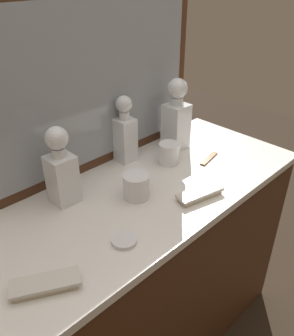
{
  "coord_description": "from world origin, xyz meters",
  "views": [
    {
      "loc": [
        -0.71,
        -0.72,
        1.52
      ],
      "look_at": [
        0.0,
        0.0,
        0.91
      ],
      "focal_mm": 37.33,
      "sensor_mm": 36.0,
      "label": 1
    }
  ],
  "objects_px": {
    "crystal_decanter_far_right": "(62,173)",
    "crystal_tumbler_far_left": "(136,187)",
    "crystal_tumbler_center": "(169,154)",
    "silver_brush_left": "(46,284)",
    "tortoiseshell_comb": "(209,159)",
    "silver_brush_far_left": "(200,194)",
    "porcelain_dish": "(124,240)",
    "crystal_decanter_right": "(125,136)",
    "crystal_decanter_rear": "(176,121)"
  },
  "relations": [
    {
      "from": "crystal_decanter_far_right",
      "to": "crystal_tumbler_far_left",
      "type": "relative_size",
      "value": 3.01
    },
    {
      "from": "crystal_decanter_far_right",
      "to": "crystal_tumbler_center",
      "type": "xyz_separation_m",
      "value": [
        0.43,
        -0.07,
        -0.07
      ]
    },
    {
      "from": "silver_brush_left",
      "to": "tortoiseshell_comb",
      "type": "distance_m",
      "value": 0.8
    },
    {
      "from": "crystal_tumbler_far_left",
      "to": "silver_brush_far_left",
      "type": "bearing_deg",
      "value": -45.78
    },
    {
      "from": "porcelain_dish",
      "to": "tortoiseshell_comb",
      "type": "relative_size",
      "value": 0.6
    },
    {
      "from": "crystal_decanter_right",
      "to": "porcelain_dish",
      "type": "height_order",
      "value": "crystal_decanter_right"
    },
    {
      "from": "silver_brush_left",
      "to": "tortoiseshell_comb",
      "type": "relative_size",
      "value": 1.43
    },
    {
      "from": "crystal_decanter_far_right",
      "to": "tortoiseshell_comb",
      "type": "distance_m",
      "value": 0.6
    },
    {
      "from": "crystal_decanter_rear",
      "to": "silver_brush_far_left",
      "type": "height_order",
      "value": "crystal_decanter_rear"
    },
    {
      "from": "crystal_decanter_right",
      "to": "tortoiseshell_comb",
      "type": "bearing_deg",
      "value": -44.07
    },
    {
      "from": "silver_brush_far_left",
      "to": "silver_brush_left",
      "type": "xyz_separation_m",
      "value": [
        -0.56,
        0.03,
        0.0
      ]
    },
    {
      "from": "crystal_decanter_right",
      "to": "crystal_tumbler_far_left",
      "type": "xyz_separation_m",
      "value": [
        -0.14,
        -0.21,
        -0.07
      ]
    },
    {
      "from": "crystal_decanter_right",
      "to": "silver_brush_far_left",
      "type": "relative_size",
      "value": 1.51
    },
    {
      "from": "porcelain_dish",
      "to": "tortoiseshell_comb",
      "type": "height_order",
      "value": "porcelain_dish"
    },
    {
      "from": "crystal_tumbler_center",
      "to": "porcelain_dish",
      "type": "xyz_separation_m",
      "value": [
        -0.42,
        -0.21,
        -0.03
      ]
    },
    {
      "from": "crystal_decanter_right",
      "to": "crystal_tumbler_far_left",
      "type": "bearing_deg",
      "value": -123.75
    },
    {
      "from": "crystal_tumbler_far_left",
      "to": "tortoiseshell_comb",
      "type": "bearing_deg",
      "value": -2.6
    },
    {
      "from": "silver_brush_left",
      "to": "crystal_decanter_far_right",
      "type": "bearing_deg",
      "value": 49.32
    },
    {
      "from": "silver_brush_left",
      "to": "tortoiseshell_comb",
      "type": "height_order",
      "value": "silver_brush_left"
    },
    {
      "from": "crystal_tumbler_center",
      "to": "crystal_decanter_far_right",
      "type": "bearing_deg",
      "value": 170.57
    },
    {
      "from": "crystal_decanter_far_right",
      "to": "porcelain_dish",
      "type": "bearing_deg",
      "value": -88.7
    },
    {
      "from": "crystal_tumbler_center",
      "to": "porcelain_dish",
      "type": "bearing_deg",
      "value": -153.06
    },
    {
      "from": "crystal_decanter_right",
      "to": "crystal_decanter_rear",
      "type": "distance_m",
      "value": 0.23
    },
    {
      "from": "crystal_decanter_right",
      "to": "silver_brush_far_left",
      "type": "xyz_separation_m",
      "value": [
        0.01,
        -0.37,
        -0.09
      ]
    },
    {
      "from": "crystal_decanter_far_right",
      "to": "crystal_tumbler_far_left",
      "type": "bearing_deg",
      "value": -39.27
    },
    {
      "from": "crystal_decanter_far_right",
      "to": "porcelain_dish",
      "type": "xyz_separation_m",
      "value": [
        0.01,
        -0.29,
        -0.1
      ]
    },
    {
      "from": "crystal_decanter_rear",
      "to": "crystal_tumbler_far_left",
      "type": "xyz_separation_m",
      "value": [
        -0.37,
        -0.15,
        -0.08
      ]
    },
    {
      "from": "crystal_decanter_right",
      "to": "tortoiseshell_comb",
      "type": "relative_size",
      "value": 2.16
    },
    {
      "from": "crystal_decanter_rear",
      "to": "tortoiseshell_comb",
      "type": "xyz_separation_m",
      "value": [
        0.02,
        -0.17,
        -0.12
      ]
    },
    {
      "from": "silver_brush_far_left",
      "to": "porcelain_dish",
      "type": "height_order",
      "value": "silver_brush_far_left"
    },
    {
      "from": "crystal_decanter_far_right",
      "to": "crystal_decanter_rear",
      "type": "bearing_deg",
      "value": 0.12
    },
    {
      "from": "silver_brush_left",
      "to": "porcelain_dish",
      "type": "height_order",
      "value": "silver_brush_left"
    },
    {
      "from": "crystal_tumbler_center",
      "to": "silver_brush_left",
      "type": "distance_m",
      "value": 0.69
    },
    {
      "from": "crystal_tumbler_center",
      "to": "tortoiseshell_comb",
      "type": "bearing_deg",
      "value": -35.07
    },
    {
      "from": "crystal_decanter_rear",
      "to": "crystal_tumbler_center",
      "type": "height_order",
      "value": "crystal_decanter_rear"
    },
    {
      "from": "crystal_decanter_right",
      "to": "crystal_decanter_rear",
      "type": "xyz_separation_m",
      "value": [
        0.22,
        -0.06,
        0.01
      ]
    },
    {
      "from": "crystal_decanter_rear",
      "to": "porcelain_dish",
      "type": "xyz_separation_m",
      "value": [
        -0.54,
        -0.29,
        -0.11
      ]
    },
    {
      "from": "crystal_tumbler_center",
      "to": "crystal_tumbler_far_left",
      "type": "bearing_deg",
      "value": -162.55
    },
    {
      "from": "crystal_decanter_right",
      "to": "silver_brush_left",
      "type": "bearing_deg",
      "value": -148.83
    },
    {
      "from": "crystal_decanter_right",
      "to": "crystal_tumbler_center",
      "type": "distance_m",
      "value": 0.18
    },
    {
      "from": "silver_brush_far_left",
      "to": "porcelain_dish",
      "type": "bearing_deg",
      "value": 177.29
    },
    {
      "from": "crystal_decanter_right",
      "to": "silver_brush_far_left",
      "type": "distance_m",
      "value": 0.38
    },
    {
      "from": "crystal_decanter_right",
      "to": "crystal_decanter_far_right",
      "type": "height_order",
      "value": "same"
    },
    {
      "from": "crystal_decanter_rear",
      "to": "porcelain_dish",
      "type": "bearing_deg",
      "value": -152.1
    },
    {
      "from": "crystal_decanter_rear",
      "to": "crystal_tumbler_center",
      "type": "relative_size",
      "value": 3.58
    },
    {
      "from": "crystal_tumbler_far_left",
      "to": "porcelain_dish",
      "type": "height_order",
      "value": "crystal_tumbler_far_left"
    },
    {
      "from": "crystal_decanter_right",
      "to": "silver_brush_left",
      "type": "relative_size",
      "value": 1.51
    },
    {
      "from": "silver_brush_left",
      "to": "crystal_tumbler_center",
      "type": "bearing_deg",
      "value": 16.96
    },
    {
      "from": "silver_brush_far_left",
      "to": "tortoiseshell_comb",
      "type": "relative_size",
      "value": 1.43
    },
    {
      "from": "crystal_decanter_right",
      "to": "silver_brush_left",
      "type": "xyz_separation_m",
      "value": [
        -0.56,
        -0.34,
        -0.09
      ]
    }
  ]
}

